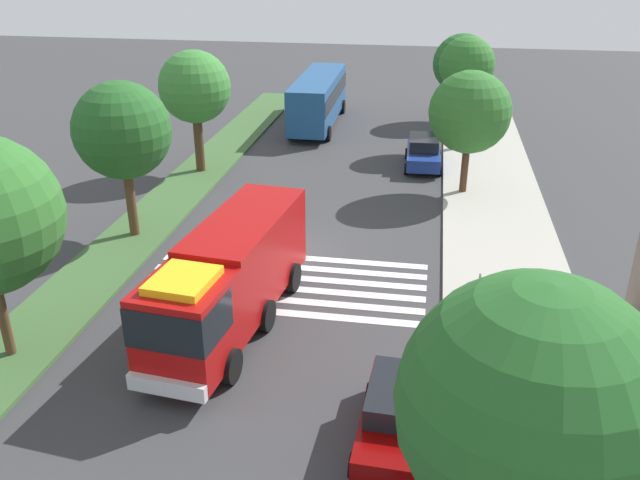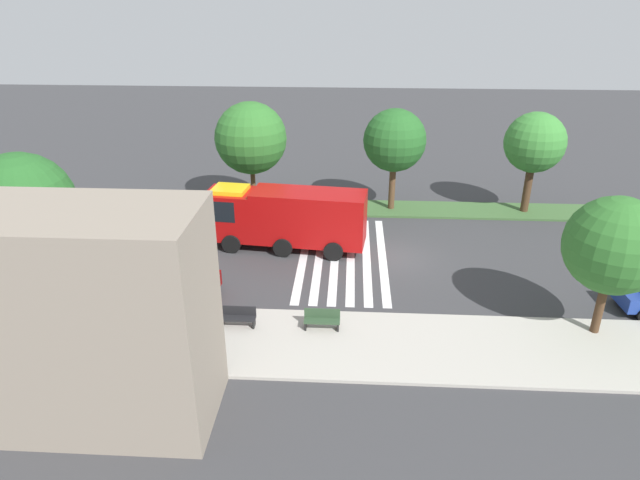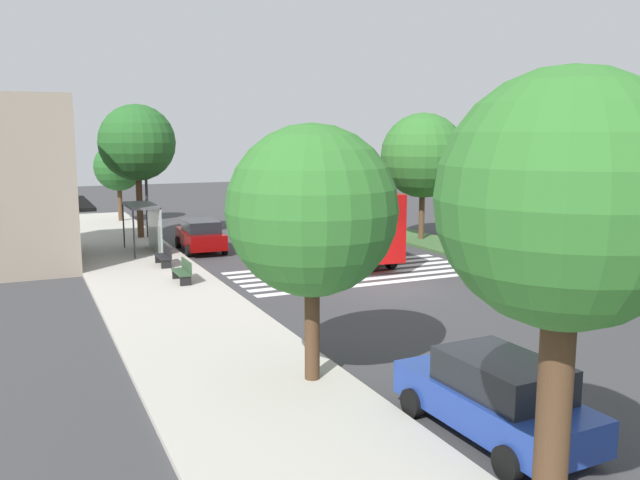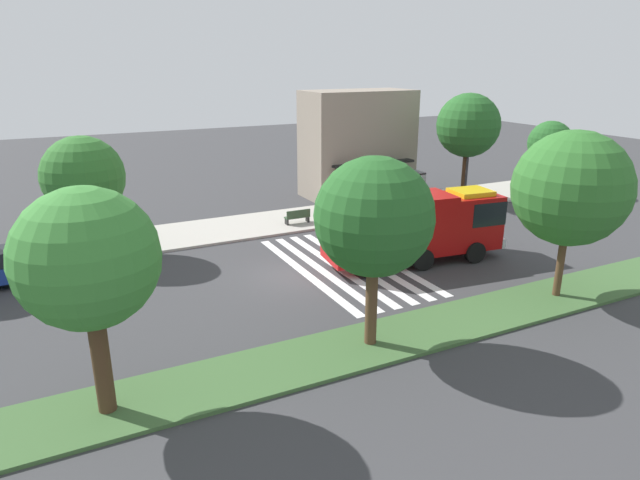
{
  "view_description": "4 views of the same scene",
  "coord_description": "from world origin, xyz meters",
  "px_view_note": "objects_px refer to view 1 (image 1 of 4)",
  "views": [
    {
      "loc": [
        25.32,
        5.21,
        12.34
      ],
      "look_at": [
        2.03,
        1.25,
        1.52
      ],
      "focal_mm": 37.35,
      "sensor_mm": 36.0,
      "label": 1
    },
    {
      "loc": [
        2.61,
        28.29,
        13.91
      ],
      "look_at": [
        4.19,
        0.91,
        1.43
      ],
      "focal_mm": 30.92,
      "sensor_mm": 36.0,
      "label": 2
    },
    {
      "loc": [
        -22.6,
        13.38,
        6.13
      ],
      "look_at": [
        4.15,
        1.19,
        1.39
      ],
      "focal_mm": 37.09,
      "sensor_mm": 36.0,
      "label": 3
    },
    {
      "loc": [
        -9.93,
        -22.85,
        9.99
      ],
      "look_at": [
        1.67,
        0.29,
        1.47
      ],
      "focal_mm": 30.99,
      "sensor_mm": 36.0,
      "label": 4
    }
  ],
  "objects_px": {
    "parked_car_west": "(423,152)",
    "median_tree_west": "(122,131)",
    "fire_truck": "(227,278)",
    "transit_bus": "(318,97)",
    "bench_west_of_shelter": "(484,295)",
    "sidewalk_tree_center": "(470,112)",
    "sidewalk_tree_far_west": "(462,64)",
    "sidewalk_tree_east": "(533,409)",
    "sidewalk_tree_west": "(467,66)",
    "parked_car_mid": "(398,414)",
    "bus_stop_shelter": "(507,402)",
    "median_tree_far_west": "(195,88)",
    "bench_near_shelter": "(491,354)"
  },
  "relations": [
    {
      "from": "fire_truck",
      "to": "parked_car_mid",
      "type": "height_order",
      "value": "fire_truck"
    },
    {
      "from": "parked_car_west",
      "to": "parked_car_mid",
      "type": "xyz_separation_m",
      "value": [
        23.7,
        0.01,
        -0.02
      ]
    },
    {
      "from": "bus_stop_shelter",
      "to": "sidewalk_tree_east",
      "type": "relative_size",
      "value": 0.46
    },
    {
      "from": "parked_car_mid",
      "to": "median_tree_far_west",
      "type": "relative_size",
      "value": 0.67
    },
    {
      "from": "parked_car_west",
      "to": "bench_near_shelter",
      "type": "distance_m",
      "value": 20.2
    },
    {
      "from": "fire_truck",
      "to": "sidewalk_tree_east",
      "type": "distance_m",
      "value": 13.37
    },
    {
      "from": "parked_car_west",
      "to": "median_tree_west",
      "type": "height_order",
      "value": "median_tree_west"
    },
    {
      "from": "fire_truck",
      "to": "median_tree_west",
      "type": "bearing_deg",
      "value": -130.01
    },
    {
      "from": "bus_stop_shelter",
      "to": "sidewalk_tree_west",
      "type": "height_order",
      "value": "sidewalk_tree_west"
    },
    {
      "from": "parked_car_west",
      "to": "median_tree_far_west",
      "type": "xyz_separation_m",
      "value": [
        3.23,
        -12.48,
        3.96
      ]
    },
    {
      "from": "median_tree_far_west",
      "to": "bench_near_shelter",
      "type": "bearing_deg",
      "value": 42.02
    },
    {
      "from": "transit_bus",
      "to": "bench_west_of_shelter",
      "type": "bearing_deg",
      "value": -157.9
    },
    {
      "from": "fire_truck",
      "to": "median_tree_far_west",
      "type": "height_order",
      "value": "median_tree_far_west"
    },
    {
      "from": "sidewalk_tree_west",
      "to": "sidewalk_tree_east",
      "type": "xyz_separation_m",
      "value": [
        32.84,
        -0.0,
        0.37
      ]
    },
    {
      "from": "transit_bus",
      "to": "median_tree_west",
      "type": "bearing_deg",
      "value": 165.98
    },
    {
      "from": "sidewalk_tree_east",
      "to": "median_tree_west",
      "type": "relative_size",
      "value": 1.12
    },
    {
      "from": "bench_near_shelter",
      "to": "median_tree_far_west",
      "type": "height_order",
      "value": "median_tree_far_west"
    },
    {
      "from": "fire_truck",
      "to": "sidewalk_tree_east",
      "type": "height_order",
      "value": "sidewalk_tree_east"
    },
    {
      "from": "bench_near_shelter",
      "to": "median_tree_far_west",
      "type": "bearing_deg",
      "value": -137.98
    },
    {
      "from": "sidewalk_tree_center",
      "to": "fire_truck",
      "type": "bearing_deg",
      "value": -28.78
    },
    {
      "from": "transit_bus",
      "to": "sidewalk_tree_west",
      "type": "bearing_deg",
      "value": -114.83
    },
    {
      "from": "bus_stop_shelter",
      "to": "transit_bus",
      "type": "bearing_deg",
      "value": -162.32
    },
    {
      "from": "median_tree_far_west",
      "to": "median_tree_west",
      "type": "bearing_deg",
      "value": 0.0
    },
    {
      "from": "bench_near_shelter",
      "to": "bench_west_of_shelter",
      "type": "height_order",
      "value": "same"
    },
    {
      "from": "bench_west_of_shelter",
      "to": "sidewalk_tree_center",
      "type": "xyz_separation_m",
      "value": [
        -12.05,
        -0.44,
        3.72
      ]
    },
    {
      "from": "sidewalk_tree_center",
      "to": "bench_near_shelter",
      "type": "bearing_deg",
      "value": 1.6
    },
    {
      "from": "median_tree_west",
      "to": "bus_stop_shelter",
      "type": "bearing_deg",
      "value": 52.21
    },
    {
      "from": "sidewalk_tree_center",
      "to": "sidewalk_tree_east",
      "type": "bearing_deg",
      "value": -0.0
    },
    {
      "from": "parked_car_mid",
      "to": "sidewalk_tree_far_west",
      "type": "distance_m",
      "value": 34.86
    },
    {
      "from": "median_tree_far_west",
      "to": "median_tree_west",
      "type": "distance_m",
      "value": 9.06
    },
    {
      "from": "sidewalk_tree_far_west",
      "to": "fire_truck",
      "type": "bearing_deg",
      "value": -15.25
    },
    {
      "from": "sidewalk_tree_center",
      "to": "median_tree_far_west",
      "type": "height_order",
      "value": "median_tree_far_west"
    },
    {
      "from": "parked_car_mid",
      "to": "median_tree_west",
      "type": "relative_size",
      "value": 0.65
    },
    {
      "from": "parked_car_mid",
      "to": "sidewalk_tree_west",
      "type": "distance_m",
      "value": 27.91
    },
    {
      "from": "fire_truck",
      "to": "sidewalk_tree_center",
      "type": "bearing_deg",
      "value": 157.66
    },
    {
      "from": "sidewalk_tree_west",
      "to": "sidewalk_tree_east",
      "type": "distance_m",
      "value": 32.84
    },
    {
      "from": "sidewalk_tree_west",
      "to": "median_tree_west",
      "type": "distance_m",
      "value": 21.78
    },
    {
      "from": "parked_car_mid",
      "to": "transit_bus",
      "type": "relative_size",
      "value": 0.41
    },
    {
      "from": "bench_near_shelter",
      "to": "bus_stop_shelter",
      "type": "bearing_deg",
      "value": -0.07
    },
    {
      "from": "fire_truck",
      "to": "transit_bus",
      "type": "xyz_separation_m",
      "value": [
        -27.31,
        -1.64,
        0.04
      ]
    },
    {
      "from": "sidewalk_tree_center",
      "to": "median_tree_west",
      "type": "distance_m",
      "value": 16.78
    },
    {
      "from": "parked_car_mid",
      "to": "sidewalk_tree_east",
      "type": "xyz_separation_m",
      "value": [
        5.36,
        2.2,
        4.73
      ]
    },
    {
      "from": "sidewalk_tree_center",
      "to": "sidewalk_tree_east",
      "type": "xyz_separation_m",
      "value": [
        24.85,
        -0.0,
        1.29
      ]
    },
    {
      "from": "parked_car_west",
      "to": "sidewalk_tree_center",
      "type": "xyz_separation_m",
      "value": [
        4.2,
        2.2,
        3.43
      ]
    },
    {
      "from": "bench_west_of_shelter",
      "to": "sidewalk_tree_west",
      "type": "relative_size",
      "value": 0.23
    },
    {
      "from": "parked_car_mid",
      "to": "sidewalk_tree_far_west",
      "type": "xyz_separation_m",
      "value": [
        -34.64,
        2.2,
        3.27
      ]
    },
    {
      "from": "sidewalk_tree_far_west",
      "to": "sidewalk_tree_east",
      "type": "bearing_deg",
      "value": -0.0
    },
    {
      "from": "parked_car_mid",
      "to": "sidewalk_tree_east",
      "type": "height_order",
      "value": "sidewalk_tree_east"
    },
    {
      "from": "fire_truck",
      "to": "sidewalk_tree_west",
      "type": "xyz_separation_m",
      "value": [
        -22.91,
        8.2,
        3.22
      ]
    },
    {
      "from": "bench_west_of_shelter",
      "to": "median_tree_far_west",
      "type": "relative_size",
      "value": 0.24
    }
  ]
}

